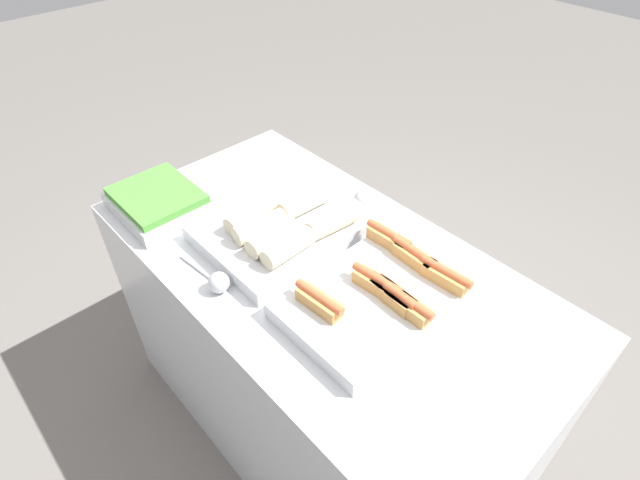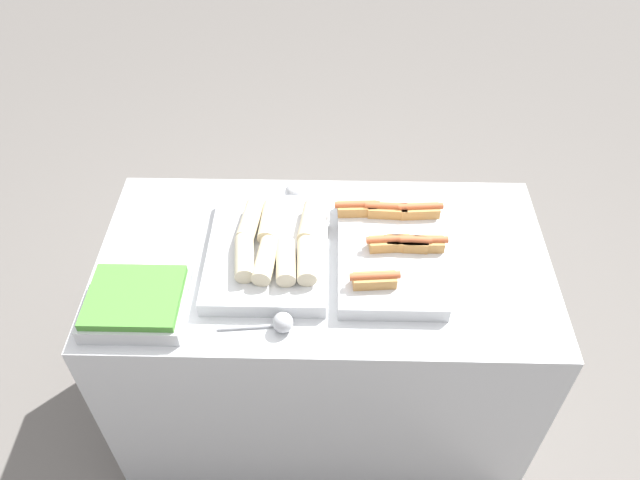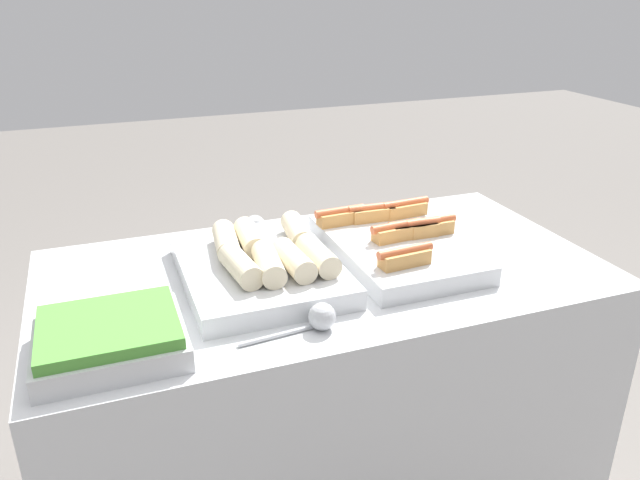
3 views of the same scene
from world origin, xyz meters
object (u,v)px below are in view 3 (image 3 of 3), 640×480
tray_wraps (262,264)px  serving_spoon_near (319,318)px  tray_side_front (110,338)px  tray_hotdogs (395,243)px  serving_spoon_far (252,226)px

tray_wraps → serving_spoon_near: bearing=-80.1°
tray_wraps → serving_spoon_near: size_ratio=2.22×
tray_side_front → serving_spoon_near: bearing=-7.8°
tray_hotdogs → serving_spoon_near: 0.43m
tray_wraps → tray_side_front: size_ratio=1.66×
tray_hotdogs → tray_wraps: tray_wraps is taller
serving_spoon_near → serving_spoon_far: bearing=89.9°
tray_side_front → serving_spoon_far: bearing=49.9°
tray_hotdogs → serving_spoon_far: tray_hotdogs is taller
tray_hotdogs → tray_side_front: (-0.74, -0.23, 0.00)m
tray_wraps → tray_side_front: tray_wraps is taller
tray_hotdogs → serving_spoon_near: tray_hotdogs is taller
tray_side_front → tray_hotdogs: bearing=17.1°
tray_hotdogs → tray_wraps: 0.37m
serving_spoon_near → serving_spoon_far: (0.00, 0.55, -0.00)m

